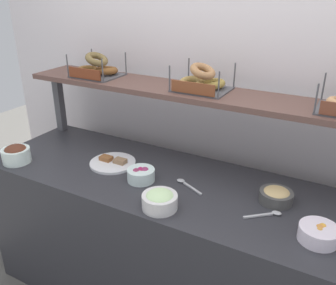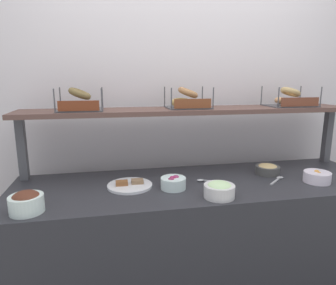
{
  "view_description": "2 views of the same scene",
  "coord_description": "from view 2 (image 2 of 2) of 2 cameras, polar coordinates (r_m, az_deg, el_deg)",
  "views": [
    {
      "loc": [
        0.74,
        -1.47,
        1.81
      ],
      "look_at": [
        -0.08,
        0.03,
        1.05
      ],
      "focal_mm": 38.6,
      "sensor_mm": 36.0,
      "label": 1
    },
    {
      "loc": [
        -0.55,
        -1.68,
        1.48
      ],
      "look_at": [
        -0.19,
        0.07,
        1.09
      ],
      "focal_mm": 32.06,
      "sensor_mm": 36.0,
      "label": 2
    }
  ],
  "objects": [
    {
      "name": "back_wall",
      "position": [
        2.31,
        2.4,
        5.23
      ],
      "size": [
        3.48,
        0.06,
        2.4
      ],
      "primitive_type": "cube",
      "color": "silver",
      "rests_on": "ground_plane"
    },
    {
      "name": "deli_counter",
      "position": [
        2.06,
        6.03,
        -18.72
      ],
      "size": [
        2.28,
        0.7,
        0.85
      ],
      "primitive_type": "cube",
      "color": "#2D2D33",
      "rests_on": "ground_plane"
    },
    {
      "name": "shelf_riser_left",
      "position": [
        2.07,
        -26.0,
        -1.08
      ],
      "size": [
        0.05,
        0.05,
        0.4
      ],
      "primitive_type": "cube",
      "color": "#4C4C51",
      "rests_on": "deli_counter"
    },
    {
      "name": "shelf_riser_right",
      "position": [
        2.58,
        28.03,
        1.14
      ],
      "size": [
        0.05,
        0.05,
        0.4
      ],
      "primitive_type": "cube",
      "color": "#4C4C51",
      "rests_on": "deli_counter"
    },
    {
      "name": "upper_shelf",
      "position": [
        2.04,
        4.3,
        6.09
      ],
      "size": [
        2.24,
        0.32,
        0.03
      ],
      "primitive_type": "cube",
      "color": "brown",
      "rests_on": "shelf_riser_left"
    },
    {
      "name": "bowl_beet_salad",
      "position": [
        1.75,
        1.02,
        -7.64
      ],
      "size": [
        0.15,
        0.15,
        0.08
      ],
      "color": "white",
      "rests_on": "deli_counter"
    },
    {
      "name": "bowl_hummus",
      "position": [
        2.12,
        18.39,
        -4.81
      ],
      "size": [
        0.16,
        0.16,
        0.07
      ],
      "color": "#4A4947",
      "rests_on": "deli_counter"
    },
    {
      "name": "bowl_scallion_spread",
      "position": [
        1.65,
        9.73,
        -8.81
      ],
      "size": [
        0.17,
        0.17,
        0.09
      ],
      "color": "silver",
      "rests_on": "deli_counter"
    },
    {
      "name": "bowl_chocolate_spread",
      "position": [
        1.6,
        -25.33,
        -10.17
      ],
      "size": [
        0.16,
        0.16,
        0.11
      ],
      "color": "white",
      "rests_on": "deli_counter"
    },
    {
      "name": "bowl_fruit_salad",
      "position": [
        2.07,
        26.47,
        -5.85
      ],
      "size": [
        0.16,
        0.16,
        0.07
      ],
      "color": "white",
      "rests_on": "deli_counter"
    },
    {
      "name": "serving_plate_white",
      "position": [
        1.8,
        -7.28,
        -8.04
      ],
      "size": [
        0.26,
        0.26,
        0.04
      ],
      "color": "white",
      "rests_on": "deli_counter"
    },
    {
      "name": "serving_spoon_near_plate",
      "position": [
        2.02,
        20.14,
        -6.57
      ],
      "size": [
        0.15,
        0.12,
        0.01
      ],
      "color": "#B7B7BC",
      "rests_on": "deli_counter"
    },
    {
      "name": "serving_spoon_by_edge",
      "position": [
        1.89,
        7.5,
        -7.22
      ],
      "size": [
        0.17,
        0.09,
        0.01
      ],
      "color": "#B7B7BC",
      "rests_on": "deli_counter"
    },
    {
      "name": "bagel_basket_cinnamon_raisin",
      "position": [
        1.96,
        -16.39,
        7.23
      ],
      "size": [
        0.28,
        0.25,
        0.15
      ],
      "color": "#4C4C51",
      "rests_on": "upper_shelf"
    },
    {
      "name": "bagel_basket_everything",
      "position": [
        2.04,
        3.77,
        7.9
      ],
      "size": [
        0.29,
        0.24,
        0.15
      ],
      "color": "#4C4C51",
      "rests_on": "upper_shelf"
    },
    {
      "name": "bagel_basket_sesame",
      "position": [
        2.34,
        22.15,
        7.54
      ],
      "size": [
        0.33,
        0.25,
        0.14
      ],
      "color": "#4C4C51",
      "rests_on": "upper_shelf"
    }
  ]
}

